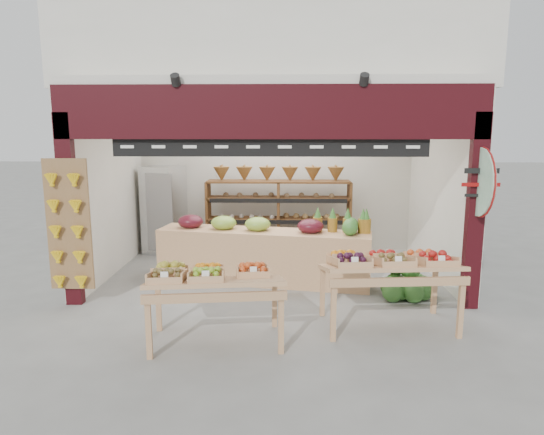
% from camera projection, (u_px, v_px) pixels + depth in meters
% --- Properties ---
extents(ground, '(60.00, 60.00, 0.00)m').
position_uv_depth(ground, '(272.00, 282.00, 7.82)').
color(ground, slate).
rests_on(ground, ground).
extents(shop_structure, '(6.36, 5.12, 5.40)m').
position_uv_depth(shop_structure, '(275.00, 45.00, 8.71)').
color(shop_structure, silver).
rests_on(shop_structure, ground).
extents(banana_board, '(0.60, 0.15, 1.80)m').
position_uv_depth(banana_board, '(68.00, 228.00, 6.54)').
color(banana_board, olive).
rests_on(banana_board, ground).
extents(gift_sign, '(0.04, 0.93, 0.92)m').
position_uv_depth(gift_sign, '(480.00, 182.00, 6.30)').
color(gift_sign, '#ACD8BE').
rests_on(gift_sign, ground).
extents(back_shelving, '(2.77, 0.45, 1.73)m').
position_uv_depth(back_shelving, '(278.00, 199.00, 9.30)').
color(back_shelving, brown).
rests_on(back_shelving, ground).
extents(refrigerator, '(0.84, 0.84, 1.73)m').
position_uv_depth(refrigerator, '(164.00, 210.00, 9.56)').
color(refrigerator, silver).
rests_on(refrigerator, ground).
extents(cardboard_stack, '(1.07, 0.87, 0.71)m').
position_uv_depth(cardboard_stack, '(208.00, 260.00, 8.16)').
color(cardboard_stack, beige).
rests_on(cardboard_stack, ground).
extents(mid_counter, '(3.44, 1.23, 1.07)m').
position_uv_depth(mid_counter, '(263.00, 254.00, 7.76)').
color(mid_counter, tan).
rests_on(mid_counter, ground).
extents(display_table_left, '(1.63, 1.03, 0.99)m').
position_uv_depth(display_table_left, '(207.00, 278.00, 5.51)').
color(display_table_left, tan).
rests_on(display_table_left, ground).
extents(display_table_right, '(1.69, 1.04, 1.03)m').
position_uv_depth(display_table_right, '(389.00, 263.00, 5.92)').
color(display_table_right, tan).
rests_on(display_table_right, ground).
extents(watermelon_pile, '(0.81, 0.76, 0.58)m').
position_uv_depth(watermelon_pile, '(406.00, 283.00, 7.09)').
color(watermelon_pile, '#1F501A').
rests_on(watermelon_pile, ground).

